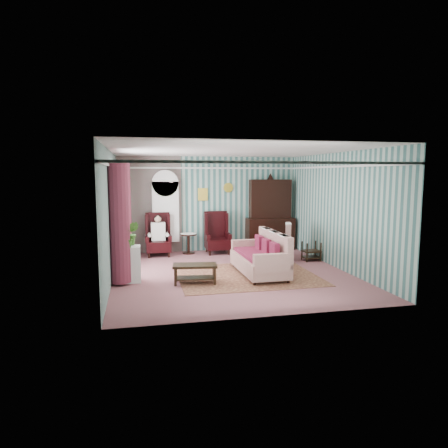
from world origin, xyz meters
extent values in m
plane|color=#8E5256|center=(0.00, 0.00, 0.00)|extent=(6.00, 6.00, 0.00)
cube|color=#386762|center=(0.00, 3.00, 1.45)|extent=(5.50, 0.02, 2.90)
cube|color=#386762|center=(0.00, -3.00, 1.45)|extent=(5.50, 0.02, 2.90)
cube|color=#386762|center=(-2.75, 0.00, 1.45)|extent=(0.02, 6.00, 2.90)
cube|color=#386762|center=(2.75, 0.00, 1.45)|extent=(0.02, 6.00, 2.90)
cube|color=silver|center=(0.00, 0.00, 2.90)|extent=(5.50, 6.00, 0.02)
cube|color=#87455A|center=(-1.80, 2.99, 1.45)|extent=(1.90, 0.01, 2.90)
cube|color=silver|center=(0.00, 0.00, 2.55)|extent=(5.50, 6.00, 0.05)
cube|color=white|center=(-2.72, 0.60, 1.55)|extent=(0.04, 1.50, 1.90)
cylinder|color=maroon|center=(-2.55, -0.45, 1.35)|extent=(0.44, 0.44, 2.60)
cylinder|color=maroon|center=(-2.55, 1.65, 1.35)|extent=(0.44, 0.44, 2.60)
cube|color=gold|center=(-0.20, 2.97, 1.75)|extent=(0.30, 0.03, 0.38)
cube|color=silver|center=(-1.35, 2.84, 1.12)|extent=(0.80, 0.28, 2.24)
cube|color=black|center=(1.90, 2.72, 1.18)|extent=(1.50, 0.56, 2.36)
cube|color=black|center=(-1.60, 2.45, 0.62)|extent=(0.76, 0.80, 1.25)
cube|color=black|center=(0.15, 2.45, 0.62)|extent=(0.76, 0.80, 1.25)
cylinder|color=black|center=(-0.70, 2.60, 0.30)|extent=(0.50, 0.50, 0.60)
cube|color=black|center=(2.47, 0.90, 0.27)|extent=(0.45, 0.38, 0.54)
cube|color=silver|center=(-2.40, -0.30, 0.40)|extent=(0.55, 0.35, 0.80)
cube|color=#4C2019|center=(0.30, -0.30, 0.01)|extent=(3.20, 2.60, 0.01)
cube|color=#BAB190|center=(0.61, -0.25, 0.55)|extent=(0.99, 2.06, 1.09)
cube|color=#C2BD96|center=(1.55, 1.16, 0.47)|extent=(1.11, 1.10, 0.93)
cube|color=black|center=(-0.98, -0.71, 0.21)|extent=(1.00, 0.58, 0.42)
imported|color=#1B571D|center=(-2.39, -0.44, 1.01)|extent=(0.38, 0.34, 0.42)
imported|color=#1E581B|center=(-2.29, -0.16, 1.06)|extent=(0.31, 0.26, 0.52)
imported|color=#27571B|center=(-2.43, -0.28, 0.98)|extent=(0.23, 0.23, 0.35)
camera|label=1|loc=(-2.15, -9.12, 2.36)|focal=32.00mm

